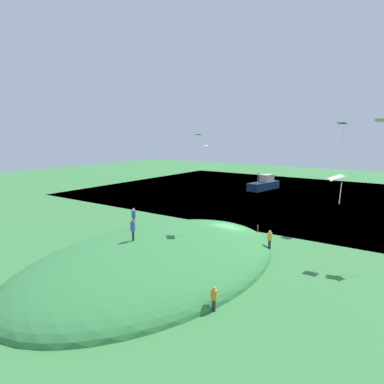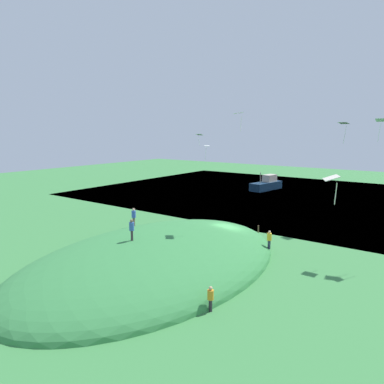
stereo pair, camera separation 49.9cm
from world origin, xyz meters
name	(u,v)px [view 1 (the left image)]	position (x,y,z in m)	size (l,w,h in m)	color
ground_plane	(229,243)	(0.00, 0.00, 0.00)	(160.00, 160.00, 0.00)	#387B3F
lake_water	(317,199)	(-29.80, 0.00, -0.20)	(48.80, 80.00, 0.40)	navy
grass_hill	(157,264)	(8.36, -2.20, 0.00)	(27.01, 16.92, 4.69)	#357D41
boat_on_lake	(264,184)	(-32.91, -10.95, 1.00)	(7.88, 3.57, 3.48)	#0F2740
person_with_child	(133,227)	(10.18, -3.06, 3.41)	(0.52, 0.52, 1.74)	#3E2B34
person_near_shore	(214,296)	(12.40, 5.94, 1.02)	(0.53, 0.53, 1.63)	#342B35
person_walking_path	(134,215)	(5.09, -8.02, 2.75)	(0.47, 0.47, 1.81)	brown
person_on_hilltop	(270,237)	(0.55, 4.51, 1.54)	(0.53, 0.53, 1.72)	#2B3048
kite_0	(342,124)	(-12.61, 7.06, 11.76)	(1.06, 1.26, 2.35)	silver
kite_1	(336,179)	(12.39, 12.60, 8.76)	(1.15, 1.00, 1.41)	white
kite_2	(382,121)	(-4.55, 12.02, 11.83)	(0.72, 1.06, 1.97)	white
kite_3	(206,147)	(-5.90, -6.67, 9.09)	(0.65, 0.74, 1.77)	white
kite_5	(198,135)	(-7.33, -8.72, 10.51)	(0.69, 0.94, 1.50)	white
kite_6	(239,114)	(1.20, 1.45, 12.50)	(1.28, 1.27, 1.68)	white
mooring_post	(258,229)	(-5.20, 0.69, 0.41)	(0.14, 0.14, 0.81)	brown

